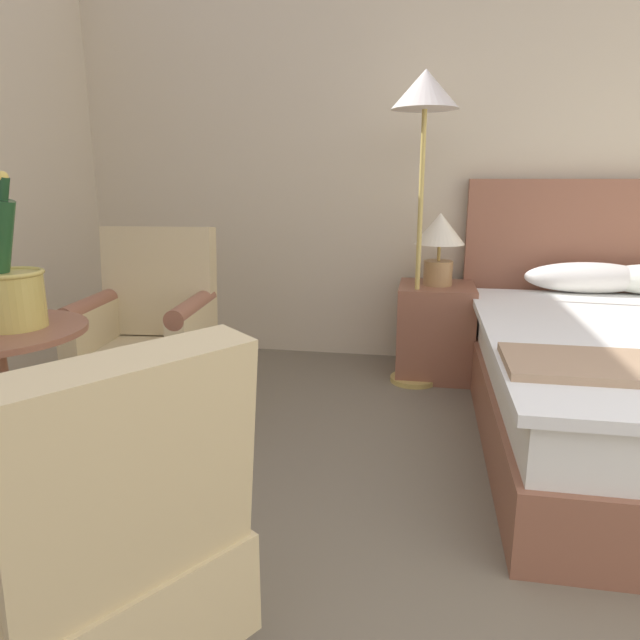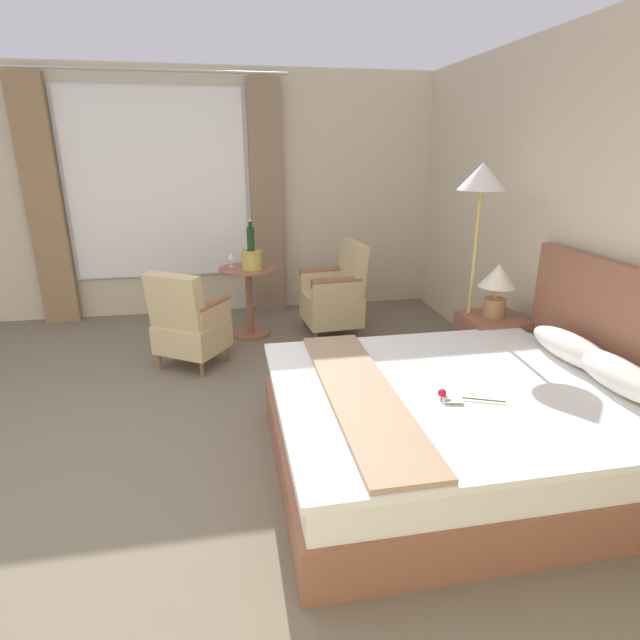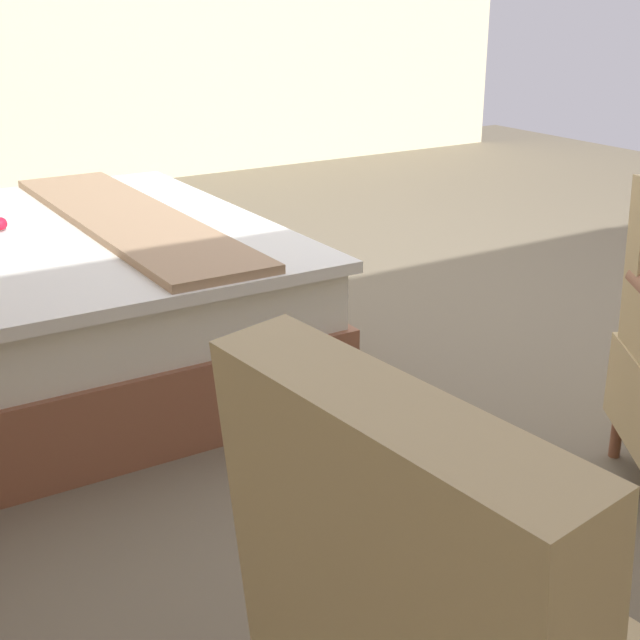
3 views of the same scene
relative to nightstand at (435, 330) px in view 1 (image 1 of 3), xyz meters
The scene contains 8 objects.
wall_headboard_side 1.46m from the nightstand, 23.66° to the left, with size 6.76×0.12×2.71m.
nightstand is the anchor object (origin of this frame).
bedside_lamp 0.57m from the nightstand, behind, with size 0.30×0.30×0.43m.
floor_lamp_brass 1.24m from the nightstand, 126.64° to the right, with size 0.37×0.37×1.77m.
side_table_round 2.41m from the nightstand, 127.45° to the right, with size 0.59×0.59×0.72m.
champagne_bucket 2.41m from the nightstand, 126.83° to the right, with size 0.21×0.21×0.50m.
armchair_by_window 1.72m from the nightstand, 143.46° to the right, with size 0.63×0.63×0.97m.
armchair_facing_bed 2.60m from the nightstand, 106.79° to the right, with size 0.72×0.72×0.89m.
Camera 1 is at (-1.00, -0.67, 1.20)m, focal length 32.00 mm.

